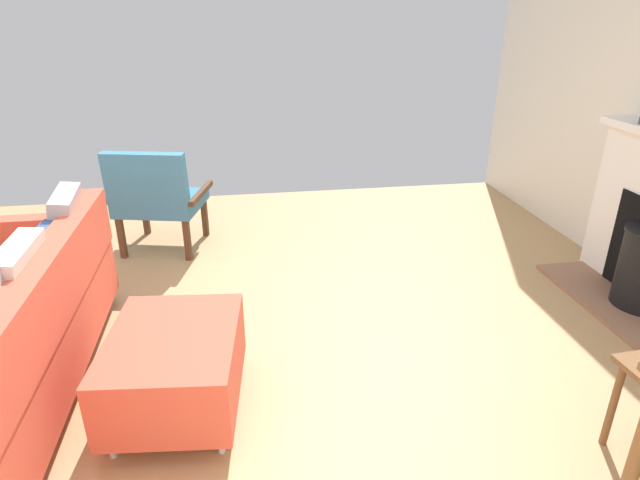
# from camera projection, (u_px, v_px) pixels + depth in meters

# --- Properties ---
(ground_plane) EXTENTS (5.94, 5.48, 0.01)m
(ground_plane) POSITION_uv_depth(u_px,v_px,m) (210.00, 354.00, 2.92)
(ground_plane) COLOR tan
(ottoman) EXTENTS (0.65, 0.78, 0.41)m
(ottoman) POSITION_uv_depth(u_px,v_px,m) (175.00, 365.00, 2.42)
(ottoman) COLOR #B2B2B7
(ottoman) RESTS_ON ground
(armchair_accent) EXTENTS (0.78, 0.70, 0.84)m
(armchair_accent) POSITION_uv_depth(u_px,v_px,m) (156.00, 196.00, 3.97)
(armchair_accent) COLOR #4C3321
(armchair_accent) RESTS_ON ground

